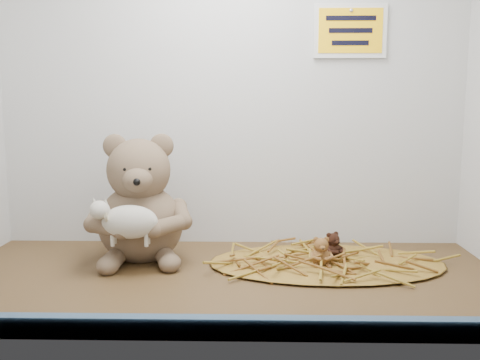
{
  "coord_description": "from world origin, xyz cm",
  "views": [
    {
      "loc": [
        5.38,
        -109.56,
        37.83
      ],
      "look_at": [
        2.83,
        4.13,
        20.72
      ],
      "focal_mm": 40.0,
      "sensor_mm": 36.0,
      "label": 1
    }
  ],
  "objects_px": {
    "mini_teddy_tan": "(321,250)",
    "toy_lamb": "(130,222)",
    "main_teddy": "(140,198)",
    "mini_teddy_brown": "(333,244)"
  },
  "relations": [
    {
      "from": "main_teddy",
      "to": "mini_teddy_brown",
      "type": "xyz_separation_m",
      "value": [
        0.45,
        -0.01,
        -0.11
      ]
    },
    {
      "from": "mini_teddy_brown",
      "to": "main_teddy",
      "type": "bearing_deg",
      "value": 144.29
    },
    {
      "from": "mini_teddy_tan",
      "to": "toy_lamb",
      "type": "bearing_deg",
      "value": -177.73
    },
    {
      "from": "main_teddy",
      "to": "mini_teddy_tan",
      "type": "bearing_deg",
      "value": -17.85
    },
    {
      "from": "main_teddy",
      "to": "toy_lamb",
      "type": "relative_size",
      "value": 1.88
    },
    {
      "from": "toy_lamb",
      "to": "mini_teddy_brown",
      "type": "bearing_deg",
      "value": 12.19
    },
    {
      "from": "toy_lamb",
      "to": "mini_teddy_brown",
      "type": "distance_m",
      "value": 0.47
    },
    {
      "from": "toy_lamb",
      "to": "mini_teddy_brown",
      "type": "xyz_separation_m",
      "value": [
        0.45,
        0.1,
        -0.07
      ]
    },
    {
      "from": "mini_teddy_tan",
      "to": "mini_teddy_brown",
      "type": "distance_m",
      "value": 0.07
    },
    {
      "from": "main_teddy",
      "to": "mini_teddy_brown",
      "type": "height_order",
      "value": "main_teddy"
    }
  ]
}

